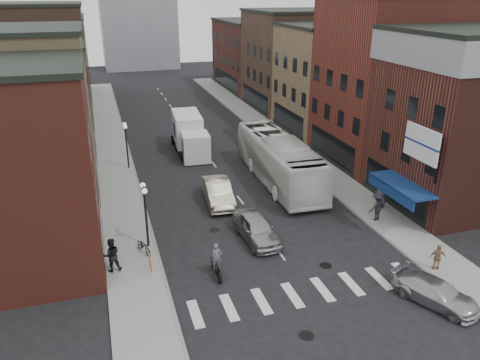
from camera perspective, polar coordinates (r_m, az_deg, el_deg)
name	(u,v)px	position (r m, az deg, el deg)	size (l,w,h in m)	color
ground	(286,262)	(27.50, 5.68, -9.94)	(160.00, 160.00, 0.00)	black
sidewalk_left	(113,155)	(45.70, -15.17, 2.92)	(3.00, 74.00, 0.15)	gray
sidewalk_right	(281,139)	(49.08, 5.04, 4.95)	(3.00, 74.00, 0.15)	gray
curb_left	(130,155)	(45.78, -13.30, 3.04)	(0.20, 74.00, 0.16)	gray
curb_right	(268,141)	(48.57, 3.39, 4.72)	(0.20, 74.00, 0.16)	gray
crosswalk_stripes	(309,292)	(25.25, 8.36, -13.36)	(12.00, 2.20, 0.01)	silver
bldg_left_mid_a	(16,119)	(36.74, -25.63, 6.77)	(10.30, 10.20, 12.30)	#997E54
bldg_left_mid_b	(32,102)	(46.63, -23.99, 8.67)	(10.30, 10.20, 10.30)	#491F1A
bldg_left_far_a	(40,67)	(57.15, -23.22, 12.53)	(10.30, 12.20, 13.30)	#4D3526
bldg_left_far_b	(49,59)	(71.11, -22.21, 13.45)	(10.30, 16.20, 11.30)	maroon
bldg_right_corner	(464,119)	(36.52, 25.60, 6.69)	(10.30, 9.20, 12.30)	#491F1A
bldg_right_mid_a	(387,81)	(43.57, 17.53, 11.41)	(10.30, 10.20, 14.30)	maroon
bldg_right_mid_b	(332,79)	(52.25, 11.17, 11.99)	(10.30, 10.20, 11.30)	#997E54
bldg_right_far_a	(292,60)	(61.96, 6.36, 14.29)	(10.30, 12.20, 12.30)	#4D3526
bldg_right_far_b	(256,55)	(75.03, 1.98, 15.01)	(10.30, 16.20, 10.30)	#491F1A
awning_blue	(400,186)	(32.36, 18.88, -0.73)	(1.80, 5.00, 0.78)	navy
billboard_sign	(423,145)	(29.53, 21.38, 4.02)	(1.52, 3.00, 3.70)	black
streetlamp_near	(145,204)	(27.96, -11.50, -2.94)	(0.32, 1.22, 4.11)	black
streetlamp_far	(126,137)	(41.07, -13.73, 5.07)	(0.32, 1.22, 4.11)	black
bike_rack	(150,264)	(26.69, -10.88, -9.97)	(0.08, 0.68, 0.80)	#D8590C
box_truck	(190,135)	(44.98, -6.17, 5.52)	(2.88, 8.29, 3.54)	white
motorcycle_rider	(217,261)	(25.71, -2.87, -9.88)	(0.58, 1.97, 2.01)	black
transit_bus	(278,159)	(37.81, 4.71, 2.51)	(3.15, 13.48, 3.75)	silver
sedan_left_near	(257,228)	(29.26, 2.03, -5.91)	(1.88, 4.68, 1.59)	#AAAAAF
sedan_left_far	(218,192)	(34.20, -2.71, -1.48)	(1.79, 5.14, 1.69)	beige
curb_car	(435,292)	(25.82, 22.71, -12.51)	(1.75, 4.29, 1.25)	#BBBCC0
parked_bicycle	(144,246)	(28.41, -11.66, -7.89)	(0.54, 1.55, 0.82)	black
ped_left_solo	(111,255)	(26.81, -15.40, -8.80)	(0.96, 0.55, 1.97)	black
ped_right_a	(377,206)	(32.61, 16.38, -3.11)	(1.28, 0.63, 1.97)	black
ped_right_b	(438,257)	(28.28, 22.96, -8.66)	(0.89, 0.45, 1.52)	#92734A
ped_right_c	(381,193)	(34.89, 16.85, -1.52)	(0.93, 0.61, 1.91)	slate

